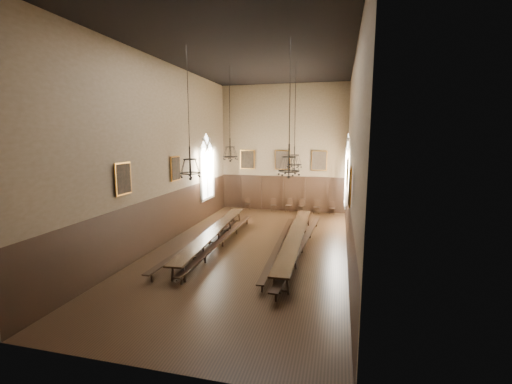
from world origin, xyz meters
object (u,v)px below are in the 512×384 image
at_px(chair_6, 316,209).
at_px(chair_7, 332,210).
at_px(chandelier_back_left, 230,150).
at_px(bench_right_inner, 280,245).
at_px(table_left, 214,237).
at_px(bench_left_inner, 223,241).
at_px(chandelier_front_right, 289,162).
at_px(chair_1, 248,206).
at_px(bench_right_outer, 302,247).
at_px(table_right, 296,242).
at_px(chair_3, 274,207).
at_px(chair_4, 289,208).
at_px(bench_left_outer, 203,239).
at_px(chair_5, 302,208).
at_px(chandelier_back_right, 294,157).
at_px(chandelier_front_left, 190,165).

bearing_deg(chair_6, chair_7, 3.81).
bearing_deg(chandelier_back_left, bench_right_inner, -35.31).
relative_size(table_left, bench_left_inner, 1.02).
bearing_deg(chandelier_front_right, table_left, 149.46).
distance_m(chair_1, chandelier_front_right, 12.49).
xyz_separation_m(bench_right_outer, chandelier_back_left, (-4.19, 2.25, 4.32)).
bearing_deg(bench_right_outer, table_right, 135.72).
height_order(chair_3, chair_4, chair_4).
distance_m(bench_left_outer, chair_3, 8.76).
distance_m(chair_5, chair_6, 1.05).
distance_m(bench_left_outer, chandelier_back_right, 6.20).
bearing_deg(table_left, chair_5, 67.76).
relative_size(bench_left_inner, bench_right_inner, 1.02).
bearing_deg(chandelier_front_right, chair_5, 93.24).
relative_size(bench_left_inner, chair_1, 11.37).
bearing_deg(chair_1, chandelier_front_left, -100.75).
distance_m(bench_right_outer, chair_5, 8.67).
relative_size(chair_4, chandelier_back_left, 0.20).
bearing_deg(chandelier_back_right, table_right, -78.23).
xyz_separation_m(chair_6, chair_7, (1.06, 0.04, -0.02)).
height_order(chair_3, chair_6, chair_6).
bearing_deg(chair_3, bench_left_inner, -108.97).
bearing_deg(chair_3, chair_5, -11.85).
distance_m(bench_right_inner, chandelier_back_left, 5.80).
relative_size(table_right, chair_7, 12.03).
bearing_deg(chandelier_front_right, chair_3, 103.75).
bearing_deg(chandelier_front_right, bench_left_outer, 154.25).
height_order(bench_left_inner, bench_right_inner, bench_left_inner).
bearing_deg(chair_6, chair_5, -179.71).
bearing_deg(table_right, bench_right_inner, -156.20).
xyz_separation_m(chair_3, chair_4, (1.08, 0.10, 0.02)).
height_order(bench_left_inner, chair_1, chair_1).
bearing_deg(table_left, table_right, 1.67).
distance_m(bench_left_outer, chandelier_front_left, 4.39).
relative_size(table_right, chandelier_back_right, 2.02).
xyz_separation_m(chandelier_back_right, chandelier_front_right, (0.34, -4.24, 0.03)).
height_order(bench_right_outer, chandelier_front_right, chandelier_front_right).
bearing_deg(bench_right_outer, chandelier_back_left, 151.80).
relative_size(bench_left_inner, chandelier_front_right, 1.92).
xyz_separation_m(bench_left_inner, chair_6, (3.97, 8.59, -0.00)).
bearing_deg(bench_right_inner, table_left, 176.70).
distance_m(chair_5, chandelier_back_left, 8.34).
distance_m(bench_left_outer, bench_right_inner, 3.88).
relative_size(table_right, chair_5, 10.65).
distance_m(chandelier_back_left, chandelier_back_right, 3.50).
bearing_deg(chair_4, chair_6, 10.68).
bearing_deg(chair_7, chandelier_back_left, -126.72).
xyz_separation_m(bench_right_outer, chandelier_front_left, (-4.59, -1.99, 3.86)).
xyz_separation_m(bench_left_outer, chandelier_back_left, (0.75, 2.21, 4.34)).
bearing_deg(chandelier_back_right, bench_right_outer, -71.15).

